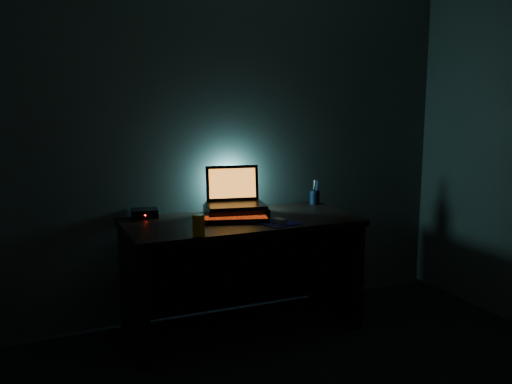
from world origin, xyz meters
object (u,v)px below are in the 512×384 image
at_px(mouse, 279,221).
at_px(router, 145,213).
at_px(pen_cup, 315,197).
at_px(laptop, 234,196).
at_px(juice_glass, 199,225).
at_px(keyboard, 232,219).

bearing_deg(mouse, router, 133.96).
xyz_separation_m(mouse, pen_cup, (0.50, 0.46, 0.03)).
relative_size(pen_cup, router, 0.55).
bearing_deg(laptop, pen_cup, 17.77).
distance_m(laptop, juice_glass, 0.62).
xyz_separation_m(juice_glass, router, (-0.18, 0.59, -0.03)).
distance_m(keyboard, router, 0.59).
bearing_deg(juice_glass, keyboard, 40.15).
xyz_separation_m(mouse, router, (-0.74, 0.50, 0.01)).
bearing_deg(keyboard, juice_glass, -123.25).
bearing_deg(mouse, pen_cup, 30.60).
height_order(laptop, router, laptop).
bearing_deg(juice_glass, pen_cup, 27.33).
xyz_separation_m(pen_cup, router, (-1.24, 0.05, -0.02)).
bearing_deg(router, juice_glass, -64.90).
distance_m(pen_cup, router, 1.24).
relative_size(juice_glass, router, 0.66).
bearing_deg(pen_cup, juice_glass, -152.67).
bearing_deg(mouse, laptop, 100.79).
bearing_deg(mouse, juice_glass, 177.39).
distance_m(keyboard, juice_glass, 0.40).
distance_m(keyboard, pen_cup, 0.81).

